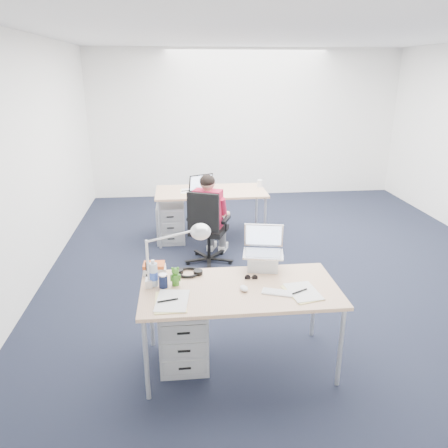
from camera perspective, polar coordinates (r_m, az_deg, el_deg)
The scene contains 24 objects.
floor at distance 5.74m, azimuth 7.97°, elevation -5.37°, with size 7.00×7.00×0.00m, color black.
room at distance 5.26m, azimuth 8.85°, elevation 11.82°, with size 6.02×7.02×2.80m.
desk_near at distance 3.59m, azimuth 2.07°, elevation -8.97°, with size 1.60×0.80×0.73m.
desk_far at distance 6.41m, azimuth -1.73°, elevation 3.98°, with size 1.60×0.80×0.73m.
office_chair at distance 5.67m, azimuth -2.08°, elevation -2.44°, with size 0.82×0.82×0.99m.
seated_person at distance 5.71m, azimuth -1.72°, elevation 1.02°, with size 0.51×0.69×1.16m.
drawer_pedestal_near at distance 3.85m, azimuth -5.29°, elevation -14.05°, with size 0.40×0.50×0.55m, color #A8AAAD.
drawer_pedestal_far at distance 6.47m, azimuth -6.97°, elevation 0.19°, with size 0.40×0.50×0.55m, color #A8AAAD.
silver_laptop at distance 3.84m, azimuth 5.16°, elevation -3.25°, with size 0.35×0.27×0.37m, color silver, non-canonical shape.
wireless_keyboard at distance 3.51m, azimuth 7.01°, elevation -8.85°, with size 0.24×0.10×0.01m, color white.
computer_mouse at distance 3.52m, azimuth 2.61°, elevation -8.40°, with size 0.06×0.10×0.04m, color white.
headphones at distance 3.80m, azimuth -4.69°, elevation -6.24°, with size 0.25×0.19×0.04m, color black, non-canonical shape.
can_koozie at distance 3.58m, azimuth -7.95°, elevation -7.34°, with size 0.07×0.07×0.12m, color #121A3A.
water_bottle at distance 3.60m, azimuth -9.20°, elevation -6.33°, with size 0.07×0.07×0.23m, color silver.
bear_figurine at distance 3.60m, azimuth -6.37°, elevation -6.76°, with size 0.09×0.06×0.16m, color #256F1D, non-canonical shape.
book_stack at distance 3.84m, azimuth -9.07°, elevation -5.73°, with size 0.20×0.15×0.09m, color silver.
cordless_phone at distance 3.78m, azimuth -9.93°, elevation -5.84°, with size 0.04×0.02×0.13m, color black.
papers_left at distance 3.38m, azimuth -6.97°, elevation -10.03°, with size 0.24×0.34×0.01m, color #F8EB90.
papers_right at distance 3.54m, azimuth 10.17°, elevation -8.80°, with size 0.22×0.32×0.01m, color #F8EB90.
sunglasses at distance 3.71m, azimuth 3.56°, elevation -7.00°, with size 0.11×0.05×0.03m, color black, non-canonical shape.
desk_lamp at distance 3.51m, azimuth -7.31°, elevation -4.00°, with size 0.48×0.18×0.55m, color silver, non-canonical shape.
dark_laptop at distance 6.23m, azimuth -2.52°, elevation 5.23°, with size 0.37×0.36×0.27m, color black, non-canonical shape.
far_cup at distance 6.60m, azimuth 4.70°, elevation 5.29°, with size 0.08×0.08×0.11m, color white.
far_papers at distance 6.36m, azimuth -4.86°, elevation 4.25°, with size 0.19×0.28×0.01m, color white.
Camera 1 is at (-1.33, -5.05, 2.39)m, focal length 35.00 mm.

